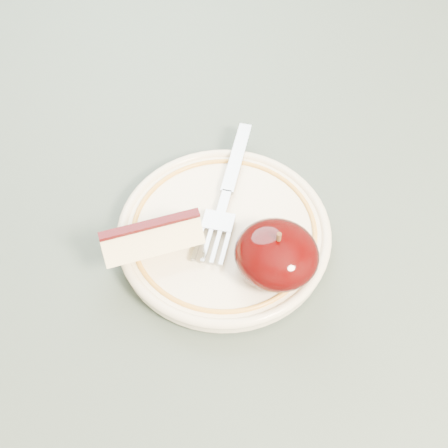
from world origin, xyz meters
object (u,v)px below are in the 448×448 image
at_px(plate, 224,233).
at_px(fork, 227,193).
at_px(table, 261,312).
at_px(apple_half, 277,254).

xyz_separation_m(plate, fork, (-0.01, 0.04, 0.01)).
distance_m(table, apple_half, 0.13).
bearing_deg(apple_half, plate, 162.20).
height_order(table, apple_half, apple_half).
xyz_separation_m(table, fork, (-0.06, 0.04, 0.11)).
xyz_separation_m(table, plate, (-0.04, 0.01, 0.10)).
xyz_separation_m(plate, apple_half, (0.05, -0.02, 0.03)).
bearing_deg(fork, plate, -170.73).
distance_m(plate, fork, 0.04).
bearing_deg(table, apple_half, -39.39).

